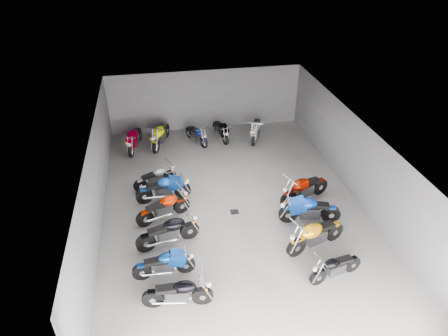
{
  "coord_description": "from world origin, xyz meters",
  "views": [
    {
      "loc": [
        -2.62,
        -12.43,
        9.72
      ],
      "look_at": [
        -0.11,
        1.18,
        1.0
      ],
      "focal_mm": 32.0,
      "sensor_mm": 36.0,
      "label": 1
    }
  ],
  "objects_px": {
    "motorcycle_right_b": "(315,235)",
    "motorcycle_right_c": "(309,210)",
    "motorcycle_left_b": "(165,264)",
    "motorcycle_back_d": "(221,130)",
    "motorcycle_left_c": "(169,232)",
    "drain_grate": "(235,212)",
    "motorcycle_back_c": "(197,134)",
    "motorcycle_left_e": "(164,189)",
    "motorcycle_right_d": "(304,189)",
    "motorcycle_right_a": "(335,267)",
    "motorcycle_left_f": "(156,178)",
    "motorcycle_back_b": "(161,135)",
    "motorcycle_left_d": "(164,208)",
    "motorcycle_back_a": "(134,139)",
    "motorcycle_back_e": "(256,129)",
    "motorcycle_left_a": "(178,293)"
  },
  "relations": [
    {
      "from": "motorcycle_left_f",
      "to": "motorcycle_back_b",
      "type": "relative_size",
      "value": 0.79
    },
    {
      "from": "motorcycle_back_b",
      "to": "drain_grate",
      "type": "bearing_deg",
      "value": 132.87
    },
    {
      "from": "motorcycle_left_b",
      "to": "motorcycle_back_a",
      "type": "height_order",
      "value": "motorcycle_back_a"
    },
    {
      "from": "motorcycle_left_d",
      "to": "motorcycle_back_d",
      "type": "bearing_deg",
      "value": 130.34
    },
    {
      "from": "motorcycle_left_d",
      "to": "motorcycle_right_c",
      "type": "distance_m",
      "value": 5.39
    },
    {
      "from": "motorcycle_back_e",
      "to": "motorcycle_left_a",
      "type": "bearing_deg",
      "value": 85.85
    },
    {
      "from": "drain_grate",
      "to": "motorcycle_back_e",
      "type": "xyz_separation_m",
      "value": [
        2.31,
        5.79,
        0.53
      ]
    },
    {
      "from": "motorcycle_right_b",
      "to": "motorcycle_back_b",
      "type": "xyz_separation_m",
      "value": [
        -4.82,
        8.38,
        0.01
      ]
    },
    {
      "from": "drain_grate",
      "to": "motorcycle_right_a",
      "type": "bearing_deg",
      "value": -57.61
    },
    {
      "from": "motorcycle_back_e",
      "to": "motorcycle_back_c",
      "type": "bearing_deg",
      "value": 20.27
    },
    {
      "from": "motorcycle_right_b",
      "to": "motorcycle_right_c",
      "type": "relative_size",
      "value": 1.0
    },
    {
      "from": "motorcycle_left_b",
      "to": "motorcycle_right_d",
      "type": "distance_m",
      "value": 6.45
    },
    {
      "from": "motorcycle_left_b",
      "to": "motorcycle_left_c",
      "type": "height_order",
      "value": "motorcycle_left_c"
    },
    {
      "from": "motorcycle_left_c",
      "to": "motorcycle_left_d",
      "type": "height_order",
      "value": "motorcycle_left_c"
    },
    {
      "from": "motorcycle_left_f",
      "to": "motorcycle_right_b",
      "type": "height_order",
      "value": "motorcycle_right_b"
    },
    {
      "from": "motorcycle_left_b",
      "to": "motorcycle_back_c",
      "type": "bearing_deg",
      "value": 164.66
    },
    {
      "from": "motorcycle_back_d",
      "to": "motorcycle_right_b",
      "type": "bearing_deg",
      "value": 91.05
    },
    {
      "from": "motorcycle_left_d",
      "to": "motorcycle_back_b",
      "type": "relative_size",
      "value": 0.9
    },
    {
      "from": "motorcycle_left_c",
      "to": "motorcycle_back_a",
      "type": "relative_size",
      "value": 1.0
    },
    {
      "from": "motorcycle_left_f",
      "to": "motorcycle_back_e",
      "type": "bearing_deg",
      "value": 103.25
    },
    {
      "from": "motorcycle_left_f",
      "to": "motorcycle_back_e",
      "type": "xyz_separation_m",
      "value": [
        5.22,
        3.48,
        0.08
      ]
    },
    {
      "from": "motorcycle_left_e",
      "to": "motorcycle_back_c",
      "type": "height_order",
      "value": "motorcycle_left_e"
    },
    {
      "from": "motorcycle_back_c",
      "to": "motorcycle_back_b",
      "type": "bearing_deg",
      "value": -27.4
    },
    {
      "from": "motorcycle_left_c",
      "to": "motorcycle_left_e",
      "type": "height_order",
      "value": "motorcycle_left_c"
    },
    {
      "from": "motorcycle_left_b",
      "to": "motorcycle_left_c",
      "type": "xyz_separation_m",
      "value": [
        0.23,
        1.43,
        0.06
      ]
    },
    {
      "from": "motorcycle_left_e",
      "to": "drain_grate",
      "type": "bearing_deg",
      "value": 59.04
    },
    {
      "from": "motorcycle_left_e",
      "to": "motorcycle_back_b",
      "type": "xyz_separation_m",
      "value": [
        0.1,
        4.66,
        0.05
      ]
    },
    {
      "from": "motorcycle_left_d",
      "to": "motorcycle_right_a",
      "type": "relative_size",
      "value": 1.1
    },
    {
      "from": "motorcycle_left_a",
      "to": "motorcycle_left_c",
      "type": "bearing_deg",
      "value": -171.38
    },
    {
      "from": "motorcycle_left_a",
      "to": "motorcycle_back_c",
      "type": "height_order",
      "value": "motorcycle_left_a"
    },
    {
      "from": "motorcycle_right_a",
      "to": "motorcycle_back_d",
      "type": "distance_m",
      "value": 10.09
    },
    {
      "from": "motorcycle_right_b",
      "to": "motorcycle_right_d",
      "type": "height_order",
      "value": "motorcycle_right_b"
    },
    {
      "from": "motorcycle_back_c",
      "to": "motorcycle_back_e",
      "type": "height_order",
      "value": "motorcycle_back_e"
    },
    {
      "from": "motorcycle_right_b",
      "to": "motorcycle_right_d",
      "type": "relative_size",
      "value": 1.02
    },
    {
      "from": "motorcycle_left_c",
      "to": "motorcycle_left_f",
      "type": "xyz_separation_m",
      "value": [
        -0.31,
        3.63,
        -0.09
      ]
    },
    {
      "from": "motorcycle_left_c",
      "to": "motorcycle_right_d",
      "type": "xyz_separation_m",
      "value": [
        5.48,
        1.58,
        0.02
      ]
    },
    {
      "from": "drain_grate",
      "to": "motorcycle_back_c",
      "type": "relative_size",
      "value": 0.18
    },
    {
      "from": "motorcycle_right_b",
      "to": "motorcycle_right_c",
      "type": "distance_m",
      "value": 1.38
    },
    {
      "from": "motorcycle_left_f",
      "to": "motorcycle_right_c",
      "type": "xyz_separation_m",
      "value": [
        5.5,
        -3.37,
        0.1
      ]
    },
    {
      "from": "motorcycle_back_a",
      "to": "motorcycle_back_e",
      "type": "height_order",
      "value": "motorcycle_back_a"
    },
    {
      "from": "motorcycle_right_c",
      "to": "motorcycle_back_b",
      "type": "height_order",
      "value": "motorcycle_back_b"
    },
    {
      "from": "motorcycle_left_d",
      "to": "motorcycle_back_e",
      "type": "height_order",
      "value": "motorcycle_back_e"
    },
    {
      "from": "motorcycle_left_b",
      "to": "motorcycle_back_d",
      "type": "distance_m",
      "value": 9.47
    },
    {
      "from": "motorcycle_left_b",
      "to": "motorcycle_back_d",
      "type": "xyz_separation_m",
      "value": [
        3.37,
        8.85,
        -0.0
      ]
    },
    {
      "from": "motorcycle_left_e",
      "to": "motorcycle_left_b",
      "type": "bearing_deg",
      "value": -7.43
    },
    {
      "from": "motorcycle_right_a",
      "to": "motorcycle_left_f",
      "type": "bearing_deg",
      "value": 27.01
    },
    {
      "from": "drain_grate",
      "to": "motorcycle_left_b",
      "type": "bearing_deg",
      "value": -135.77
    },
    {
      "from": "motorcycle_left_d",
      "to": "motorcycle_back_e",
      "type": "xyz_separation_m",
      "value": [
        4.99,
        5.7,
        0.02
      ]
    },
    {
      "from": "motorcycle_left_a",
      "to": "motorcycle_right_c",
      "type": "bearing_deg",
      "value": 126.18
    },
    {
      "from": "motorcycle_right_c",
      "to": "motorcycle_left_c",
      "type": "bearing_deg",
      "value": 103.07
    }
  ]
}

